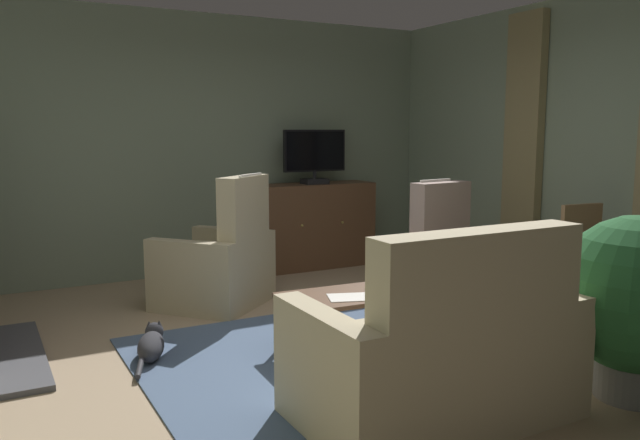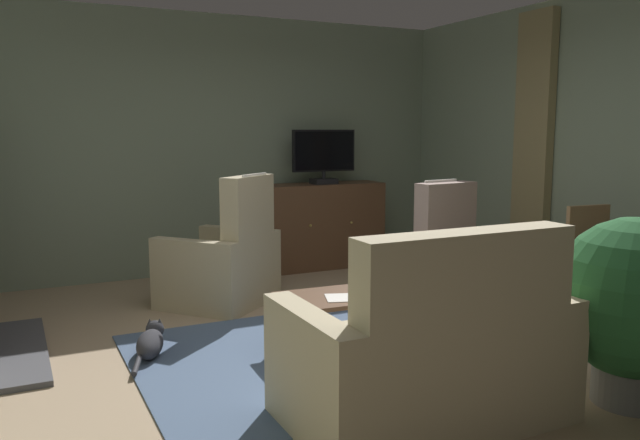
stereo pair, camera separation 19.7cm
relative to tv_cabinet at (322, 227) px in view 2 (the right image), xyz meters
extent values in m
cube|color=tan|center=(-1.17, -2.63, -0.48)|extent=(6.04, 6.47, 0.04)
cube|color=gray|center=(-1.17, 0.35, 0.93)|extent=(6.04, 0.10, 2.78)
cube|color=gray|center=(1.60, -2.63, 0.93)|extent=(0.10, 6.47, 2.78)
cube|color=#8E7F56|center=(1.49, -1.69, 1.07)|extent=(0.10, 0.44, 2.33)
cube|color=slate|center=(-1.27, -2.60, -0.45)|extent=(2.55, 2.09, 0.01)
cube|color=#4C4C51|center=(-3.25, -1.64, -0.44)|extent=(0.50, 1.46, 0.04)
cube|color=#402A1C|center=(0.00, 0.00, -0.43)|extent=(1.35, 0.39, 0.06)
cube|color=brown|center=(0.00, 0.00, 0.02)|extent=(1.41, 0.45, 0.96)
sphere|color=tan|center=(-0.25, -0.24, 0.07)|extent=(0.03, 0.03, 0.03)
sphere|color=tan|center=(0.25, -0.24, 0.07)|extent=(0.03, 0.03, 0.03)
cube|color=black|center=(0.00, -0.05, 0.53)|extent=(0.27, 0.20, 0.06)
cylinder|color=black|center=(0.00, -0.05, 0.60)|extent=(0.04, 0.04, 0.08)
cube|color=black|center=(0.00, -0.05, 0.87)|extent=(0.75, 0.05, 0.46)
cube|color=black|center=(0.00, -0.08, 0.87)|extent=(0.71, 0.01, 0.42)
cube|color=brown|center=(-1.01, -2.59, -0.06)|extent=(1.11, 0.60, 0.03)
cylinder|color=brown|center=(-0.51, -2.40, -0.27)|extent=(0.04, 0.04, 0.38)
cylinder|color=brown|center=(-1.49, -2.35, -0.27)|extent=(0.04, 0.04, 0.38)
cylinder|color=brown|center=(-0.53, -2.84, -0.27)|extent=(0.04, 0.04, 0.38)
cylinder|color=brown|center=(-1.51, -2.78, -0.27)|extent=(0.04, 0.04, 0.38)
cube|color=black|center=(-0.83, -2.68, -0.03)|extent=(0.16, 0.15, 0.02)
cube|color=silver|center=(-1.12, -2.68, -0.04)|extent=(0.36, 0.31, 0.01)
cube|color=tan|center=(-1.21, -3.70, -0.23)|extent=(1.20, 0.89, 0.45)
cube|color=tan|center=(-1.21, -4.04, 0.31)|extent=(1.20, 0.20, 0.63)
cube|color=tan|center=(-1.88, -3.70, -0.12)|extent=(0.15, 0.89, 0.67)
cube|color=tan|center=(-0.53, -3.70, -0.12)|extent=(0.15, 0.89, 0.67)
cube|color=#B2A899|center=(-1.39, -3.83, 0.12)|extent=(0.38, 0.18, 0.36)
cube|color=#A3897F|center=(0.29, -2.27, -0.25)|extent=(0.67, 0.89, 0.41)
cube|color=#A3897F|center=(0.25, -1.95, 0.30)|extent=(0.59, 0.25, 0.69)
cube|color=#A3897F|center=(0.64, -2.23, -0.15)|extent=(0.23, 0.84, 0.61)
cube|color=#A3897F|center=(-0.06, -2.32, -0.15)|extent=(0.23, 0.84, 0.61)
cube|color=white|center=(0.24, -1.88, 0.55)|extent=(0.37, 0.06, 0.24)
cube|color=tan|center=(-1.52, -0.98, -0.24)|extent=(1.00, 1.03, 0.44)
cube|color=tan|center=(-1.32, -1.22, 0.35)|extent=(0.59, 0.54, 0.73)
cube|color=tan|center=(-1.81, -1.22, -0.14)|extent=(0.63, 0.71, 0.64)
cube|color=tan|center=(-1.24, -0.74, -0.14)|extent=(0.63, 0.71, 0.64)
cube|color=white|center=(-1.27, -1.28, 0.61)|extent=(0.31, 0.27, 0.24)
cube|color=#42567A|center=(0.91, -3.10, -0.01)|extent=(0.48, 0.50, 0.08)
cube|color=#93704C|center=(0.93, -2.89, 0.25)|extent=(0.40, 0.08, 0.52)
cylinder|color=#93704C|center=(0.70, -3.28, -0.25)|extent=(0.04, 0.04, 0.41)
cylinder|color=#93704C|center=(0.74, -2.88, -0.25)|extent=(0.04, 0.04, 0.41)
cylinder|color=#93704C|center=(1.12, -2.92, -0.25)|extent=(0.04, 0.04, 0.41)
cylinder|color=#93704C|center=(1.11, -3.12, 0.21)|extent=(0.07, 0.37, 0.03)
cylinder|color=#93704C|center=(0.71, -3.08, 0.21)|extent=(0.07, 0.37, 0.03)
cylinder|color=slate|center=(-0.03, -4.08, -0.35)|extent=(0.42, 0.42, 0.22)
sphere|color=#235B2D|center=(-0.03, -4.08, 0.17)|extent=(0.92, 0.92, 0.92)
ellipsoid|color=#2D2D33|center=(-2.36, -2.10, -0.37)|extent=(0.30, 0.45, 0.18)
sphere|color=#2D2D33|center=(-2.28, -1.86, -0.34)|extent=(0.13, 0.13, 0.13)
cone|color=#2D2D33|center=(-2.31, -1.85, -0.28)|extent=(0.04, 0.04, 0.04)
cone|color=#2D2D33|center=(-2.24, -1.87, -0.28)|extent=(0.04, 0.04, 0.04)
cylinder|color=#2D2D33|center=(-2.50, -2.38, -0.40)|extent=(0.11, 0.22, 0.07)
camera|label=1|loc=(-3.34, -6.34, 1.11)|focal=35.77mm
camera|label=2|loc=(-3.17, -6.43, 1.11)|focal=35.77mm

